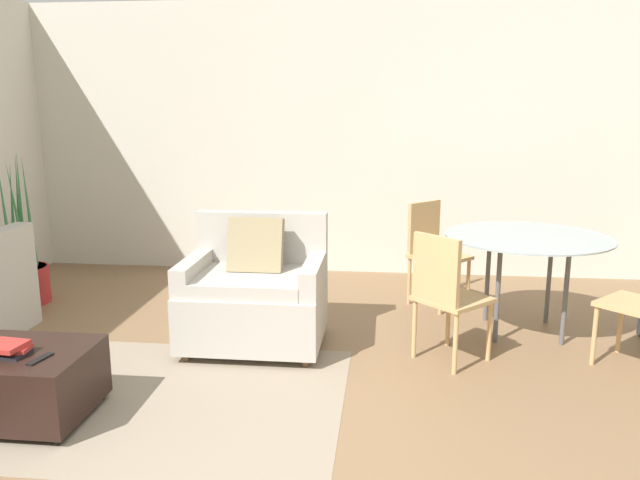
{
  "coord_description": "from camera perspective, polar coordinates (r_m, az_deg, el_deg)",
  "views": [
    {
      "loc": [
        0.51,
        -2.43,
        1.73
      ],
      "look_at": [
        0.02,
        2.06,
        0.75
      ],
      "focal_mm": 35.0,
      "sensor_mm": 36.0,
      "label": 1
    }
  ],
  "objects": [
    {
      "name": "armchair",
      "position": [
        4.58,
        -5.96,
        -5.04
      ],
      "size": [
        1.0,
        0.81,
        0.94
      ],
      "color": "#B2ADA3",
      "rests_on": "ground_plane"
    },
    {
      "name": "potted_plant",
      "position": [
        6.12,
        -25.49,
        -2.75
      ],
      "size": [
        0.43,
        0.43,
        1.36
      ],
      "color": "maroon",
      "rests_on": "ground_plane"
    },
    {
      "name": "dining_chair_far_left",
      "position": [
        5.55,
        10.21,
        -0.55
      ],
      "size": [
        0.59,
        0.59,
        0.9
      ],
      "color": "tan",
      "rests_on": "ground_plane"
    },
    {
      "name": "wall_back",
      "position": [
        6.44,
        1.74,
        9.11
      ],
      "size": [
        12.0,
        0.06,
        2.75
      ],
      "color": "beige",
      "rests_on": "ground_plane"
    },
    {
      "name": "dining_table",
      "position": [
        4.97,
        18.44,
        -0.45
      ],
      "size": [
        1.24,
        1.24,
        0.76
      ],
      "color": "#99A8AD",
      "rests_on": "ground_plane"
    },
    {
      "name": "ottoman",
      "position": [
        3.96,
        -25.87,
        -11.52
      ],
      "size": [
        0.8,
        0.61,
        0.4
      ],
      "color": "black",
      "rests_on": "ground_plane"
    },
    {
      "name": "area_rug",
      "position": [
        4.04,
        -16.54,
        -13.62
      ],
      "size": [
        2.51,
        1.71,
        0.01
      ],
      "color": "gray",
      "rests_on": "ground_plane"
    },
    {
      "name": "tv_remote_secondary",
      "position": [
        3.71,
        -24.22,
        -9.89
      ],
      "size": [
        0.07,
        0.17,
        0.01
      ],
      "color": "black",
      "rests_on": "ottoman"
    },
    {
      "name": "book_stack",
      "position": [
        3.84,
        -26.74,
        -8.88
      ],
      "size": [
        0.24,
        0.2,
        0.07
      ],
      "color": "black",
      "rests_on": "ottoman"
    },
    {
      "name": "dining_chair_near_left",
      "position": [
        4.27,
        11.37,
        -4.48
      ],
      "size": [
        0.59,
        0.59,
        0.9
      ],
      "color": "tan",
      "rests_on": "ground_plane"
    }
  ]
}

